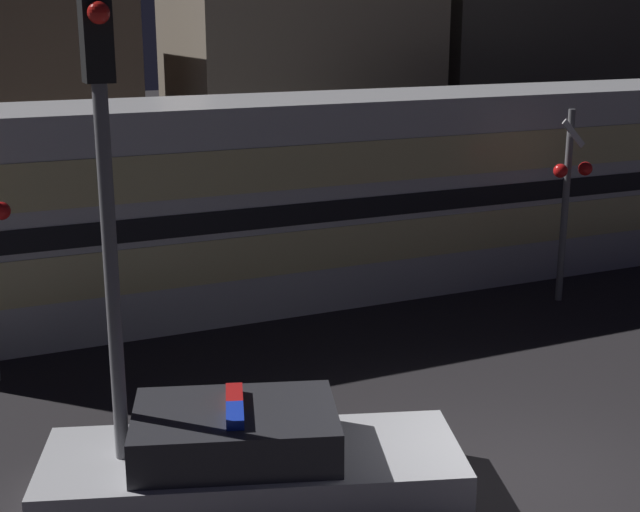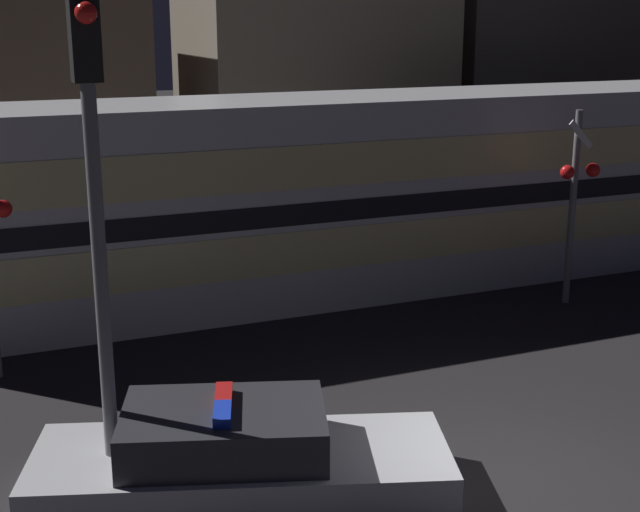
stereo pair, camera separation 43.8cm
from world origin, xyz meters
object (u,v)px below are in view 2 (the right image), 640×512
at_px(crossing_signal_near, 575,194).
at_px(traffic_light_corner, 95,196).
at_px(train, 365,193).
at_px(police_car, 237,460).

height_order(crossing_signal_near, traffic_light_corner, traffic_light_corner).
distance_m(train, police_car, 8.93).
bearing_deg(traffic_light_corner, crossing_signal_near, 22.52).
relative_size(crossing_signal_near, traffic_light_corner, 0.66).
height_order(train, police_car, train).
xyz_separation_m(train, crossing_signal_near, (3.21, -2.68, 0.22)).
xyz_separation_m(police_car, crossing_signal_near, (8.30, 4.49, 1.77)).
xyz_separation_m(train, traffic_light_corner, (-6.46, -6.69, 1.66)).
bearing_deg(police_car, crossing_signal_near, 46.96).
relative_size(police_car, traffic_light_corner, 0.91).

